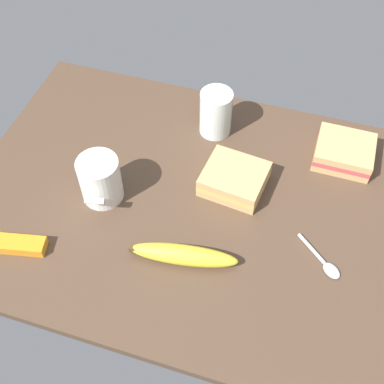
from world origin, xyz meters
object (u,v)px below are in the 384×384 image
sandwich_side (234,179)px  snack_bar (10,244)px  coffee_mug_black (100,179)px  spoon (325,263)px  banana (184,255)px  sandwich_main (344,152)px  glass_of_milk (216,115)px

sandwich_side → snack_bar: 44.28cm
snack_bar → coffee_mug_black: bearing=-136.9°
coffee_mug_black → spoon: size_ratio=1.12×
coffee_mug_black → banana: (-19.85, 9.42, -3.11)cm
sandwich_main → snack_bar: 68.59cm
banana → spoon: size_ratio=2.15×
banana → sandwich_side: bearing=-102.6°
coffee_mug_black → sandwich_main: coffee_mug_black is taller
spoon → snack_bar: bearing=13.7°
sandwich_side → banana: 19.91cm
sandwich_main → banana: sandwich_main is taller
coffee_mug_black → snack_bar: bearing=54.7°
banana → snack_bar: banana is taller
sandwich_side → glass_of_milk: glass_of_milk is taller
glass_of_milk → snack_bar: bearing=55.4°
sandwich_side → glass_of_milk: bearing=-60.7°
coffee_mug_black → sandwich_side: coffee_mug_black is taller
spoon → snack_bar: snack_bar is taller
glass_of_milk → spoon: glass_of_milk is taller
sandwich_side → glass_of_milk: (7.89, -14.09, 2.36)cm
glass_of_milk → snack_bar: size_ratio=0.79×
sandwich_side → glass_of_milk: size_ratio=1.27×
banana → snack_bar: size_ratio=1.51×
sandwich_main → glass_of_milk: size_ratio=1.13×
coffee_mug_black → glass_of_milk: glass_of_milk is taller
snack_bar → sandwich_main: bearing=-156.0°
sandwich_main → sandwich_side: (20.04, 13.78, 0.00)cm
banana → snack_bar: bearing=12.2°
sandwich_main → banana: 41.21cm
sandwich_main → banana: size_ratio=0.59×
coffee_mug_black → sandwich_main: size_ratio=0.88×
snack_bar → banana: bearing=-179.4°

